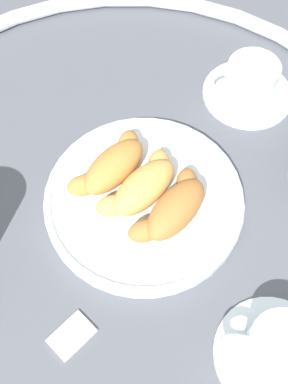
{
  "coord_description": "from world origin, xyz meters",
  "views": [
    {
      "loc": [
        -0.12,
        -0.29,
        0.57
      ],
      "look_at": [
        0.03,
        -0.01,
        0.03
      ],
      "focal_mm": 45.94,
      "sensor_mm": 36.0,
      "label": 1
    }
  ],
  "objects_px": {
    "croissant_large": "(174,208)",
    "sugar_packet": "(72,335)",
    "pastry_plate": "(144,199)",
    "croissant_small": "(142,187)",
    "coffee_cup_near": "(277,351)",
    "croissant_extra": "(112,166)",
    "coffee_cup_far": "(250,83)"
  },
  "relations": [
    {
      "from": "croissant_large",
      "to": "croissant_extra",
      "type": "relative_size",
      "value": 0.98
    },
    {
      "from": "croissant_small",
      "to": "croissant_extra",
      "type": "distance_m",
      "value": 0.05
    },
    {
      "from": "croissant_large",
      "to": "croissant_extra",
      "type": "distance_m",
      "value": 0.1
    },
    {
      "from": "pastry_plate",
      "to": "sugar_packet",
      "type": "distance_m",
      "value": 0.19
    },
    {
      "from": "croissant_large",
      "to": "croissant_small",
      "type": "distance_m",
      "value": 0.05
    },
    {
      "from": "croissant_small",
      "to": "coffee_cup_far",
      "type": "relative_size",
      "value": 0.95
    },
    {
      "from": "croissant_extra",
      "to": "sugar_packet",
      "type": "xyz_separation_m",
      "value": [
        -0.14,
        -0.16,
        -0.04
      ]
    },
    {
      "from": "croissant_small",
      "to": "croissant_extra",
      "type": "bearing_deg",
      "value": 113.2
    },
    {
      "from": "coffee_cup_near",
      "to": "croissant_extra",
      "type": "bearing_deg",
      "value": 100.65
    },
    {
      "from": "pastry_plate",
      "to": "croissant_small",
      "type": "height_order",
      "value": "croissant_small"
    },
    {
      "from": "coffee_cup_near",
      "to": "sugar_packet",
      "type": "bearing_deg",
      "value": 146.13
    },
    {
      "from": "pastry_plate",
      "to": "coffee_cup_near",
      "type": "relative_size",
      "value": 1.93
    },
    {
      "from": "sugar_packet",
      "to": "pastry_plate",
      "type": "bearing_deg",
      "value": 19.28
    },
    {
      "from": "croissant_small",
      "to": "pastry_plate",
      "type": "bearing_deg",
      "value": -71.1
    },
    {
      "from": "croissant_extra",
      "to": "coffee_cup_far",
      "type": "height_order",
      "value": "croissant_extra"
    },
    {
      "from": "croissant_large",
      "to": "coffee_cup_far",
      "type": "height_order",
      "value": "croissant_large"
    },
    {
      "from": "coffee_cup_near",
      "to": "sugar_packet",
      "type": "relative_size",
      "value": 2.72
    },
    {
      "from": "croissant_extra",
      "to": "coffee_cup_near",
      "type": "relative_size",
      "value": 0.94
    },
    {
      "from": "croissant_extra",
      "to": "pastry_plate",
      "type": "bearing_deg",
      "value": -67.06
    },
    {
      "from": "croissant_large",
      "to": "croissant_extra",
      "type": "xyz_separation_m",
      "value": [
        -0.04,
        0.09,
        0.0
      ]
    },
    {
      "from": "croissant_large",
      "to": "croissant_small",
      "type": "height_order",
      "value": "same"
    },
    {
      "from": "croissant_large",
      "to": "sugar_packet",
      "type": "bearing_deg",
      "value": -157.73
    },
    {
      "from": "croissant_small",
      "to": "coffee_cup_near",
      "type": "distance_m",
      "value": 0.25
    },
    {
      "from": "coffee_cup_far",
      "to": "sugar_packet",
      "type": "xyz_separation_m",
      "value": [
        -0.38,
        -0.21,
        -0.02
      ]
    },
    {
      "from": "croissant_large",
      "to": "sugar_packet",
      "type": "relative_size",
      "value": 2.52
    },
    {
      "from": "pastry_plate",
      "to": "croissant_extra",
      "type": "distance_m",
      "value": 0.06
    },
    {
      "from": "coffee_cup_far",
      "to": "sugar_packet",
      "type": "distance_m",
      "value": 0.44
    },
    {
      "from": "pastry_plate",
      "to": "sugar_packet",
      "type": "xyz_separation_m",
      "value": [
        -0.16,
        -0.11,
        -0.01
      ]
    },
    {
      "from": "coffee_cup_near",
      "to": "pastry_plate",
      "type": "bearing_deg",
      "value": 97.99
    },
    {
      "from": "sugar_packet",
      "to": "coffee_cup_near",
      "type": "bearing_deg",
      "value": -50.86
    },
    {
      "from": "pastry_plate",
      "to": "coffee_cup_far",
      "type": "distance_m",
      "value": 0.24
    },
    {
      "from": "croissant_extra",
      "to": "sugar_packet",
      "type": "relative_size",
      "value": 2.56
    }
  ]
}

